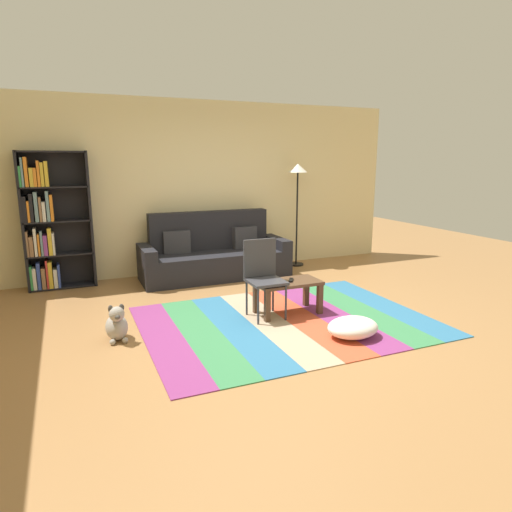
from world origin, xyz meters
TOP-DOWN VIEW (x-y plane):
  - ground_plane at (0.00, 0.00)m, footprint 14.00×14.00m
  - back_wall at (0.00, 2.55)m, footprint 6.80×0.10m
  - rug at (0.17, -0.19)m, footprint 3.16×2.34m
  - couch at (0.03, 2.02)m, footprint 2.26×0.80m
  - bookshelf at (-2.26, 2.30)m, footprint 0.90×0.28m
  - coffee_table at (0.30, 0.04)m, footprint 0.76×0.40m
  - pouf at (0.58, -0.88)m, footprint 0.54×0.43m
  - dog at (-1.65, 0.01)m, footprint 0.22×0.35m
  - standing_lamp at (1.58, 2.21)m, footprint 0.32×0.32m
  - tv_remote at (0.34, 0.03)m, footprint 0.12×0.15m
  - folding_chair at (0.00, 0.09)m, footprint 0.40×0.40m

SIDE VIEW (x-z plane):
  - ground_plane at x=0.00m, z-range 0.00..0.00m
  - rug at x=0.17m, z-range 0.00..0.01m
  - pouf at x=0.58m, z-range 0.01..0.21m
  - dog at x=-1.65m, z-range -0.04..0.36m
  - coffee_table at x=0.30m, z-range 0.13..0.52m
  - couch at x=0.03m, z-range -0.16..0.84m
  - tv_remote at x=0.34m, z-range 0.40..0.42m
  - folding_chair at x=0.00m, z-range 0.08..0.98m
  - bookshelf at x=-2.26m, z-range -0.03..1.88m
  - back_wall at x=0.00m, z-range 0.00..2.70m
  - standing_lamp at x=1.58m, z-range 0.58..2.30m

